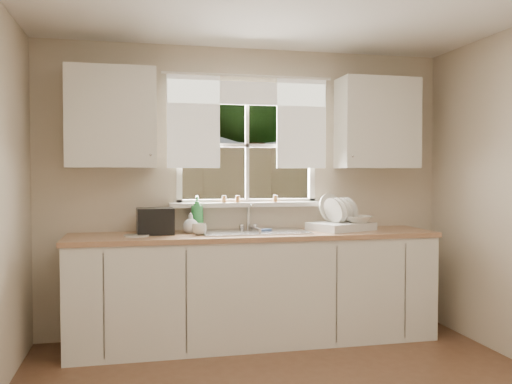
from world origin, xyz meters
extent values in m
cube|color=beige|center=(0.00, 2.00, 0.57)|extent=(3.60, 0.02, 1.15)
cube|color=beige|center=(0.00, 2.00, 2.33)|extent=(3.60, 0.02, 0.35)
cube|color=beige|center=(-1.20, 2.00, 1.65)|extent=(1.20, 0.02, 1.00)
cube|color=beige|center=(1.20, 2.00, 1.65)|extent=(1.20, 0.02, 1.00)
cube|color=white|center=(0.00, 2.02, 1.15)|extent=(1.30, 0.06, 0.05)
cube|color=white|center=(0.00, 2.02, 2.15)|extent=(1.30, 0.06, 0.05)
cube|color=white|center=(-0.60, 2.02, 1.65)|extent=(0.05, 0.06, 1.05)
cube|color=white|center=(0.60, 2.02, 1.65)|extent=(0.05, 0.06, 1.05)
cube|color=white|center=(0.00, 2.02, 1.65)|extent=(0.03, 0.04, 1.00)
cube|color=white|center=(0.00, 2.02, 1.65)|extent=(1.20, 0.04, 0.03)
cube|color=white|center=(0.00, 1.96, 1.13)|extent=(1.38, 0.14, 0.04)
cylinder|color=white|center=(0.00, 1.94, 2.25)|extent=(1.50, 0.02, 0.02)
cube|color=white|center=(-0.48, 1.95, 1.85)|extent=(0.45, 0.02, 0.80)
cube|color=white|center=(0.48, 1.95, 1.85)|extent=(0.45, 0.02, 0.80)
cube|color=white|center=(0.00, 1.95, 2.10)|extent=(1.40, 0.02, 0.20)
cube|color=white|center=(0.00, 1.68, 0.43)|extent=(3.00, 0.62, 0.87)
cube|color=#A87954|center=(0.00, 1.68, 0.89)|extent=(3.04, 0.65, 0.04)
cube|color=white|center=(-1.15, 1.82, 1.85)|extent=(0.70, 0.33, 0.80)
cube|color=white|center=(1.15, 1.82, 1.85)|extent=(0.70, 0.33, 0.80)
cube|color=beige|center=(0.88, 1.99, 1.08)|extent=(0.08, 0.01, 0.12)
cylinder|color=brown|center=(0.24, 1.94, 1.18)|extent=(0.04, 0.04, 0.06)
cylinder|color=brown|center=(-0.22, 1.94, 1.18)|extent=(0.04, 0.04, 0.06)
cylinder|color=brown|center=(-0.10, 1.94, 1.18)|extent=(0.04, 0.04, 0.06)
cube|color=#335421|center=(0.00, 7.00, -0.02)|extent=(20.00, 10.00, 0.02)
cube|color=#947752|center=(0.00, 5.00, 0.90)|extent=(8.00, 0.10, 1.80)
cube|color=maroon|center=(-1.20, 8.50, 1.10)|extent=(3.00, 3.00, 2.20)
cube|color=black|center=(-1.20, 8.50, 2.35)|extent=(3.20, 3.20, 0.30)
cylinder|color=#423021|center=(1.40, 8.00, 1.60)|extent=(0.36, 0.36, 3.20)
sphere|color=#214716|center=(1.40, 8.00, 4.00)|extent=(4.00, 4.00, 4.00)
sphere|color=#214716|center=(0.30, 9.50, 4.50)|extent=(3.20, 3.20, 3.20)
cube|color=#B7B7BC|center=(0.00, 1.71, 0.83)|extent=(0.84, 0.46, 0.18)
cube|color=#B7B7BC|center=(0.00, 1.71, 0.92)|extent=(0.88, 0.50, 0.01)
cube|color=#B7B7BC|center=(0.00, 1.71, 0.89)|extent=(0.02, 0.41, 0.14)
cylinder|color=silver|center=(0.00, 1.96, 1.02)|extent=(0.03, 0.03, 0.22)
cylinder|color=silver|center=(0.00, 1.88, 1.13)|extent=(0.02, 0.18, 0.02)
sphere|color=silver|center=(-0.06, 1.96, 0.94)|extent=(0.05, 0.05, 0.05)
sphere|color=silver|center=(0.06, 1.96, 0.94)|extent=(0.05, 0.05, 0.05)
cube|color=silver|center=(0.77, 1.73, 0.94)|extent=(0.61, 0.54, 0.07)
cylinder|color=white|center=(0.72, 1.85, 1.10)|extent=(0.27, 0.17, 0.25)
cylinder|color=white|center=(0.69, 1.69, 1.09)|extent=(0.15, 0.23, 0.22)
cylinder|color=white|center=(0.75, 1.72, 1.09)|extent=(0.15, 0.23, 0.22)
cylinder|color=white|center=(0.80, 1.74, 1.09)|extent=(0.15, 0.23, 0.22)
cylinder|color=white|center=(0.86, 1.76, 1.09)|extent=(0.15, 0.23, 0.22)
imported|color=silver|center=(0.91, 1.68, 1.01)|extent=(0.29, 0.29, 0.06)
imported|color=#2E8D40|center=(-0.46, 1.89, 1.06)|extent=(0.13, 0.13, 0.30)
imported|color=#3778CE|center=(-0.73, 1.79, 1.00)|extent=(0.11, 0.11, 0.19)
imported|color=beige|center=(-0.52, 1.78, 0.99)|extent=(0.14, 0.14, 0.16)
cylinder|color=silver|center=(-0.96, 1.63, 0.92)|extent=(0.20, 0.20, 0.01)
imported|color=silver|center=(-0.47, 1.62, 0.96)|extent=(0.13, 0.13, 0.09)
cube|color=black|center=(-0.81, 1.76, 1.02)|extent=(0.30, 0.26, 0.21)
camera|label=1|loc=(-0.96, -2.69, 1.41)|focal=38.00mm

